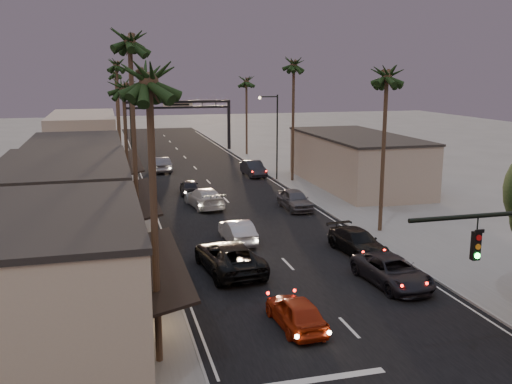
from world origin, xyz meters
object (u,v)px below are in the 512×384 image
arch (178,113)px  curbside_near (392,271)px  palm_lb (129,35)px  oncoming_red (296,312)px  palm_lc (123,83)px  palm_ra (387,70)px  palm_la (148,69)px  oncoming_silver (237,231)px  curbside_black (358,242)px  palm_ld (116,62)px  palm_far (115,71)px  palm_rc (246,78)px  oncoming_pickup (229,257)px  streetlight_left (133,123)px  palm_rb (294,61)px  streetlight_right (275,130)px

arch → curbside_near: 56.05m
palm_lb → oncoming_red: size_ratio=3.50×
palm_lc → palm_ra: size_ratio=0.92×
palm_lb → curbside_near: size_ratio=2.77×
palm_la → palm_lc: 27.02m
palm_lb → oncoming_silver: size_ratio=3.24×
curbside_black → palm_ld: bearing=104.7°
palm_lb → palm_la: bearing=-90.0°
oncoming_silver → curbside_near: bearing=120.9°
arch → palm_far: size_ratio=1.15×
palm_lb → palm_rc: 45.48m
palm_la → oncoming_pickup: 15.14m
palm_la → palm_ra: same height
palm_ra → oncoming_red: 20.27m
palm_lb → palm_ld: 33.01m
streetlight_left → palm_rb: bearing=-42.1°
palm_la → arch: bearing=82.0°
arch → curbside_black: bearing=-84.4°
palm_la → palm_far: (0.30, 69.00, 0.00)m
palm_lb → palm_rc: palm_lb is taller
oncoming_red → curbside_near: curbside_near is taller
palm_rc → oncoming_silver: palm_rc is taller
curbside_near → streetlight_left: bearing=99.8°
streetlight_right → oncoming_red: 35.83m
palm_ld → palm_far: 23.02m
palm_la → palm_lc: bearing=90.0°
curbside_near → oncoming_red: bearing=-156.4°
palm_ra → palm_rb: (0.00, 20.00, 0.97)m
palm_lc → arch: bearing=75.8°
curbside_near → arch: bearing=89.8°
palm_lb → palm_ra: palm_lb is taller
curbside_black → arch: bearing=89.3°
oncoming_silver → curbside_black: 8.09m
oncoming_silver → curbside_black: (6.83, -4.34, -0.02)m
palm_lb → oncoming_red: palm_lb is taller
streetlight_right → palm_ld: (-15.52, 10.00, 7.09)m
palm_ra → streetlight_right: bearing=94.6°
palm_far → oncoming_red: 68.42m
palm_lb → oncoming_pickup: palm_lb is taller
streetlight_right → palm_far: 36.85m
streetlight_right → palm_lb: bearing=-124.0°
palm_la → palm_ld: size_ratio=0.93×
arch → streetlight_right: (6.92, -25.00, -0.20)m
palm_ra → palm_rb: palm_rb is taller
streetlight_left → oncoming_silver: streetlight_left is taller
palm_lc → oncoming_red: bearing=-76.1°
palm_lb → arch: bearing=79.8°
arch → oncoming_red: bearing=-92.2°
arch → palm_ra: size_ratio=1.15×
streetlight_left → curbside_near: bearing=-75.4°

